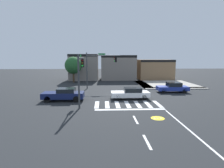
{
  "coord_description": "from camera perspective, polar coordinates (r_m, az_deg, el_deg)",
  "views": [
    {
      "loc": [
        -2.56,
        -23.9,
        4.92
      ],
      "look_at": [
        -1.42,
        0.5,
        1.5
      ],
      "focal_mm": 30.22,
      "sensor_mm": 36.0,
      "label": 1
    }
  ],
  "objects": [
    {
      "name": "car_blue",
      "position": [
        28.27,
        17.9,
        -0.97
      ],
      "size": [
        4.32,
        1.82,
        1.43
      ],
      "color": "#23389E",
      "rests_on": "ground_plane"
    },
    {
      "name": "car_navy",
      "position": [
        22.35,
        -14.35,
        -3.05
      ],
      "size": [
        4.65,
        1.91,
        1.44
      ],
      "rotation": [
        0.0,
        0.0,
        3.14
      ],
      "color": "#141E4C",
      "rests_on": "ground_plane"
    },
    {
      "name": "traffic_signal_northwest",
      "position": [
        29.95,
        -3.76,
        6.11
      ],
      "size": [
        5.36,
        0.32,
        5.71
      ],
      "color": "#383A3D",
      "rests_on": "ground_plane"
    },
    {
      "name": "bike_detector_marking",
      "position": [
        16.11,
        13.65,
        -10.02
      ],
      "size": [
        1.13,
        1.13,
        0.01
      ],
      "color": "yellow",
      "rests_on": "ground_plane"
    },
    {
      "name": "car_white",
      "position": [
        22.78,
        5.67,
        -2.78
      ],
      "size": [
        4.54,
        1.83,
        1.36
      ],
      "rotation": [
        0.0,
        0.0,
        3.14
      ],
      "color": "white",
      "rests_on": "ground_plane"
    },
    {
      "name": "storefront_row",
      "position": [
        42.84,
        2.28,
        4.9
      ],
      "size": [
        23.02,
        5.68,
        5.67
      ],
      "color": "gray",
      "rests_on": "ground_plane"
    },
    {
      "name": "lane_markings",
      "position": [
        13.37,
        13.84,
        -13.83
      ],
      "size": [
        6.8,
        20.25,
        0.01
      ],
      "color": "white",
      "rests_on": "ground_plane"
    },
    {
      "name": "ground_plane",
      "position": [
        24.54,
        3.37,
        -3.6
      ],
      "size": [
        120.0,
        120.0,
        0.0
      ],
      "primitive_type": "plane",
      "color": "#232628"
    },
    {
      "name": "crosswalk_near",
      "position": [
        20.18,
        4.72,
        -6.14
      ],
      "size": [
        6.94,
        3.07,
        0.01
      ],
      "color": "silver",
      "rests_on": "ground_plane"
    },
    {
      "name": "curb_corner_northeast",
      "position": [
        35.44,
        15.53,
        -0.17
      ],
      "size": [
        10.0,
        10.6,
        0.15
      ],
      "color": "#9E998E",
      "rests_on": "ground_plane"
    },
    {
      "name": "traffic_signal_southwest",
      "position": [
        19.9,
        -9.49,
        4.24
      ],
      "size": [
        0.32,
        4.54,
        5.27
      ],
      "rotation": [
        0.0,
        0.0,
        1.57
      ],
      "color": "#383A3D",
      "rests_on": "ground_plane"
    },
    {
      "name": "roadside_tree",
      "position": [
        38.4,
        -11.62,
        5.52
      ],
      "size": [
        3.4,
        3.4,
        5.1
      ],
      "color": "#4C3823",
      "rests_on": "ground_plane"
    }
  ]
}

